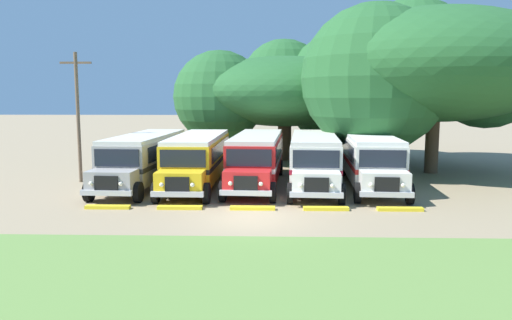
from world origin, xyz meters
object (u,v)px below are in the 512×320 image
parked_bus_slot_2 (257,157)px  parked_bus_slot_3 (314,158)px  parked_bus_slot_0 (145,157)px  utility_pole (78,114)px  parked_bus_slot_4 (370,157)px  secondary_tree (424,68)px  parked_bus_slot_1 (198,157)px  broad_shade_tree (294,90)px

parked_bus_slot_2 → parked_bus_slot_3: (3.22, -0.35, 0.00)m
parked_bus_slot_3 → parked_bus_slot_0: bearing=-87.2°
parked_bus_slot_0 → utility_pole: (-3.95, 0.56, 2.41)m
parked_bus_slot_2 → parked_bus_slot_4: same height
parked_bus_slot_2 → parked_bus_slot_4: (6.37, -0.15, 0.00)m
parked_bus_slot_2 → secondary_tree: (10.90, 5.53, 5.29)m
parked_bus_slot_2 → parked_bus_slot_3: size_ratio=1.00×
parked_bus_slot_4 → utility_pole: utility_pole is taller
parked_bus_slot_0 → utility_pole: size_ratio=1.46×
parked_bus_slot_0 → secondary_tree: size_ratio=0.62×
parked_bus_slot_2 → secondary_tree: 13.32m
parked_bus_slot_0 → parked_bus_slot_2: (6.40, 0.19, 0.00)m
parked_bus_slot_1 → parked_bus_slot_4: bearing=92.1°
parked_bus_slot_1 → utility_pole: utility_pole is taller
parked_bus_slot_0 → broad_shade_tree: size_ratio=0.62×
parked_bus_slot_2 → utility_pole: utility_pole is taller
parked_bus_slot_4 → parked_bus_slot_1: bearing=-85.2°
parked_bus_slot_3 → parked_bus_slot_4: same height
parked_bus_slot_0 → parked_bus_slot_2: bearing=94.7°
parked_bus_slot_3 → utility_pole: bearing=-89.3°
parked_bus_slot_1 → broad_shade_tree: broad_shade_tree is taller
parked_bus_slot_4 → broad_shade_tree: broad_shade_tree is taller
parked_bus_slot_0 → secondary_tree: (17.30, 5.72, 5.29)m
parked_bus_slot_2 → broad_shade_tree: size_ratio=0.62×
broad_shade_tree → secondary_tree: secondary_tree is taller
parked_bus_slot_1 → utility_pole: (-7.02, 0.74, 2.41)m
parked_bus_slot_1 → broad_shade_tree: (5.93, 12.13, 3.88)m
parked_bus_slot_4 → secondary_tree: 8.99m
parked_bus_slot_0 → secondary_tree: 18.97m
parked_bus_slot_0 → parked_bus_slot_1: bearing=89.6°
parked_bus_slot_1 → parked_bus_slot_4: 9.70m
parked_bus_slot_1 → parked_bus_slot_3: 6.55m
parked_bus_slot_0 → parked_bus_slot_3: 9.62m
broad_shade_tree → secondary_tree: 10.46m
utility_pole → parked_bus_slot_1: bearing=-6.0°
parked_bus_slot_3 → parked_bus_slot_2: bearing=-92.4°
parked_bus_slot_0 → parked_bus_slot_4: same height
parked_bus_slot_3 → parked_bus_slot_4: 3.15m
parked_bus_slot_0 → parked_bus_slot_4: (12.76, 0.04, 0.00)m
parked_bus_slot_1 → parked_bus_slot_4: size_ratio=0.99×
parked_bus_slot_4 → parked_bus_slot_3: bearing=-82.9°
parked_bus_slot_3 → secondary_tree: size_ratio=0.63×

